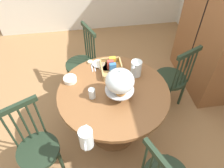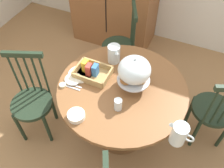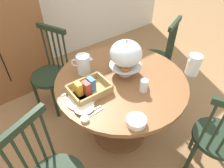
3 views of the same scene
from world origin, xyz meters
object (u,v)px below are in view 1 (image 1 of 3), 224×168
wooden_armoire (222,22)px  pastry_stand_with_dome (120,82)px  windsor_chair_by_cabinet (171,79)px  drinking_glass (92,93)px  dining_table (113,105)px  cereal_bowl (70,79)px  china_plate_large (107,65)px  milk_pitcher (136,69)px  windsor_chair_facing_door (82,64)px  china_plate_small (99,64)px  orange_juice_pitcher (86,139)px  butter_dish (90,62)px  windsor_chair_far_side (37,149)px  cereal_basket (112,68)px

wooden_armoire → pastry_stand_with_dome: size_ratio=5.70×
windsor_chair_by_cabinet → drinking_glass: 1.15m
dining_table → pastry_stand_with_dome: (0.08, 0.04, 0.42)m
cereal_bowl → china_plate_large: bearing=115.4°
china_plate_large → milk_pitcher: bearing=54.7°
windsor_chair_facing_door → pastry_stand_with_dome: bearing=21.0°
wooden_armoire → china_plate_small: bearing=-79.6°
wooden_armoire → windsor_chair_by_cabinet: 0.94m
wooden_armoire → cereal_bowl: 1.99m
orange_juice_pitcher → butter_dish: bearing=173.9°
drinking_glass → butter_dish: size_ratio=1.83×
wooden_armoire → windsor_chair_far_side: (1.09, -2.27, -0.53)m
dining_table → butter_dish: (-0.48, -0.20, 0.24)m
milk_pitcher → china_plate_large: milk_pitcher is taller
windsor_chair_far_side → pastry_stand_with_dome: (-0.29, 0.84, 0.49)m
windsor_chair_facing_door → china_plate_small: (0.39, 0.20, 0.30)m
milk_pitcher → drinking_glass: bearing=-62.7°
windsor_chair_facing_door → windsor_chair_far_side: size_ratio=1.00×
cereal_basket → china_plate_small: (-0.12, -0.13, -0.02)m
milk_pitcher → china_plate_small: bearing=-121.0°
cereal_basket → butter_dish: bearing=-126.8°
windsor_chair_by_cabinet → orange_juice_pitcher: size_ratio=4.93×
pastry_stand_with_dome → drinking_glass: (-0.03, -0.26, -0.14)m
cereal_basket → china_plate_small: cereal_basket is taller
windsor_chair_by_cabinet → china_plate_large: windsor_chair_by_cabinet is taller
cereal_bowl → cereal_basket: bearing=102.1°
dining_table → windsor_chair_by_cabinet: size_ratio=1.17×
milk_pitcher → cereal_basket: milk_pitcher is taller
pastry_stand_with_dome → china_plate_small: bearing=-164.1°
cereal_basket → windsor_chair_facing_door: bearing=-146.8°
orange_juice_pitcher → pastry_stand_with_dome: bearing=143.6°
cereal_bowl → butter_dish: (-0.27, 0.23, -0.01)m
cereal_basket → dining_table: bearing=-5.6°
orange_juice_pitcher → drinking_glass: bearing=170.1°
china_plate_large → china_plate_small: china_plate_small is taller
cereal_bowl → butter_dish: size_ratio=2.33×
china_plate_small → cereal_basket: bearing=47.8°
pastry_stand_with_dome → orange_juice_pitcher: bearing=-36.4°
windsor_chair_far_side → china_plate_small: windsor_chair_far_side is taller
china_plate_small → wooden_armoire: bearing=100.4°
wooden_armoire → china_plate_large: (0.31, -1.49, -0.24)m
pastry_stand_with_dome → china_plate_small: (-0.51, -0.15, -0.18)m
windsor_chair_far_side → china_plate_small: size_ratio=6.50×
wooden_armoire → pastry_stand_with_dome: bearing=-60.8°
pastry_stand_with_dome → cereal_bowl: size_ratio=2.46×
wooden_armoire → windsor_chair_far_side: 2.57m
windsor_chair_facing_door → butter_dish: bearing=17.2°
orange_juice_pitcher → china_plate_large: orange_juice_pitcher is taller
windsor_chair_by_cabinet → butter_dish: 1.05m
wooden_armoire → windsor_chair_facing_door: bearing=-93.1°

